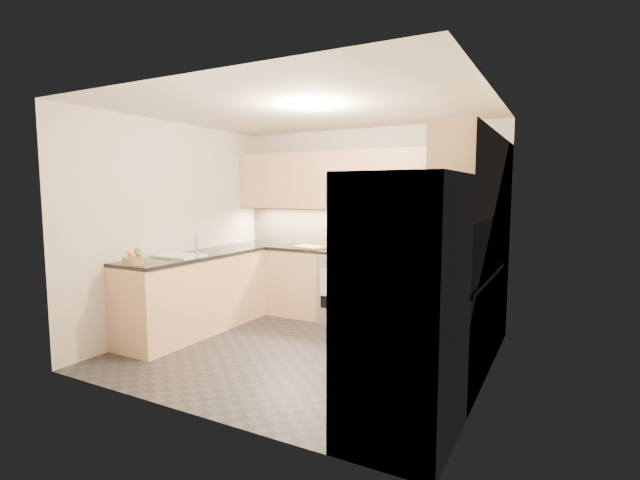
{
  "coord_description": "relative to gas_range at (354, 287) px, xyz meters",
  "views": [
    {
      "loc": [
        2.4,
        -4.08,
        1.68
      ],
      "look_at": [
        0.0,
        0.35,
        1.15
      ],
      "focal_mm": 26.0,
      "sensor_mm": 36.0,
      "label": 1
    }
  ],
  "objects": [
    {
      "name": "floor",
      "position": [
        0.0,
        -1.28,
        -0.46
      ],
      "size": [
        3.6,
        3.2,
        0.0
      ],
      "primitive_type": "cube",
      "color": "black",
      "rests_on": "ground"
    },
    {
      "name": "ceiling",
      "position": [
        0.0,
        -1.28,
        2.04
      ],
      "size": [
        3.6,
        3.2,
        0.02
      ],
      "primitive_type": "cube",
      "color": "beige",
      "rests_on": "wall_back"
    },
    {
      "name": "wall_back",
      "position": [
        0.0,
        0.32,
        0.79
      ],
      "size": [
        3.6,
        0.02,
        2.5
      ],
      "primitive_type": "cube",
      "color": "beige",
      "rests_on": "floor"
    },
    {
      "name": "wall_front",
      "position": [
        0.0,
        -2.88,
        0.79
      ],
      "size": [
        3.6,
        0.02,
        2.5
      ],
      "primitive_type": "cube",
      "color": "beige",
      "rests_on": "floor"
    },
    {
      "name": "wall_left",
      "position": [
        -1.8,
        -1.28,
        0.79
      ],
      "size": [
        0.02,
        3.2,
        2.5
      ],
      "primitive_type": "cube",
      "color": "beige",
      "rests_on": "floor"
    },
    {
      "name": "wall_right",
      "position": [
        1.8,
        -1.28,
        0.79
      ],
      "size": [
        0.02,
        3.2,
        2.5
      ],
      "primitive_type": "cube",
      "color": "beige",
      "rests_on": "floor"
    },
    {
      "name": "base_cab_back_left",
      "position": [
        -1.09,
        0.02,
        -0.01
      ],
      "size": [
        1.42,
        0.6,
        0.9
      ],
      "primitive_type": "cube",
      "color": "#DCAE84",
      "rests_on": "floor"
    },
    {
      "name": "base_cab_back_right",
      "position": [
        1.09,
        0.02,
        -0.01
      ],
      "size": [
        1.42,
        0.6,
        0.9
      ],
      "primitive_type": "cube",
      "color": "#DCAE84",
      "rests_on": "floor"
    },
    {
      "name": "base_cab_right",
      "position": [
        1.5,
        -1.12,
        -0.01
      ],
      "size": [
        0.6,
        1.7,
        0.9
      ],
      "primitive_type": "cube",
      "color": "#DCAE84",
      "rests_on": "floor"
    },
    {
      "name": "base_cab_peninsula",
      "position": [
        -1.5,
        -1.28,
        -0.01
      ],
      "size": [
        0.6,
        2.0,
        0.9
      ],
      "primitive_type": "cube",
      "color": "#DCAE84",
      "rests_on": "floor"
    },
    {
      "name": "countertop_back_left",
      "position": [
        -1.09,
        0.02,
        0.47
      ],
      "size": [
        1.42,
        0.63,
        0.04
      ],
      "primitive_type": "cube",
      "color": "black",
      "rests_on": "base_cab_back_left"
    },
    {
      "name": "countertop_back_right",
      "position": [
        1.09,
        0.02,
        0.47
      ],
      "size": [
        1.42,
        0.63,
        0.04
      ],
      "primitive_type": "cube",
      "color": "black",
      "rests_on": "base_cab_back_right"
    },
    {
      "name": "countertop_right",
      "position": [
        1.5,
        -1.12,
        0.47
      ],
      "size": [
        0.63,
        1.7,
        0.04
      ],
      "primitive_type": "cube",
      "color": "black",
      "rests_on": "base_cab_right"
    },
    {
      "name": "countertop_peninsula",
      "position": [
        -1.5,
        -1.28,
        0.47
      ],
      "size": [
        0.63,
        2.0,
        0.04
      ],
      "primitive_type": "cube",
      "color": "black",
      "rests_on": "base_cab_peninsula"
    },
    {
      "name": "upper_cab_back",
      "position": [
        0.0,
        0.15,
        1.37
      ],
      "size": [
        3.6,
        0.35,
        0.75
      ],
      "primitive_type": "cube",
      "color": "#DCAE84",
      "rests_on": "wall_back"
    },
    {
      "name": "upper_cab_right",
      "position": [
        1.62,
        -1.0,
        1.37
      ],
      "size": [
        0.35,
        1.95,
        0.75
      ],
      "primitive_type": "cube",
      "color": "#DCAE84",
      "rests_on": "wall_right"
    },
    {
      "name": "backsplash_back",
      "position": [
        0.0,
        0.32,
        0.74
      ],
      "size": [
        3.6,
        0.01,
        0.51
      ],
      "primitive_type": "cube",
      "color": "tan",
      "rests_on": "wall_back"
    },
    {
      "name": "backsplash_right",
      "position": [
        1.8,
        -0.82,
        0.74
      ],
      "size": [
        0.01,
        2.3,
        0.51
      ],
      "primitive_type": "cube",
      "color": "tan",
      "rests_on": "wall_right"
    },
    {
      "name": "gas_range",
      "position": [
        0.0,
        0.0,
        0.0
      ],
      "size": [
        0.76,
        0.65,
        0.91
      ],
      "primitive_type": "cube",
      "color": "#9B9FA3",
      "rests_on": "floor"
    },
    {
      "name": "range_cooktop",
      "position": [
        0.0,
        0.0,
        0.46
      ],
      "size": [
        0.76,
        0.65,
        0.03
      ],
      "primitive_type": "cube",
      "color": "black",
      "rests_on": "gas_range"
    },
    {
      "name": "oven_door_glass",
      "position": [
        0.0,
        -0.33,
        -0.01
      ],
      "size": [
        0.62,
        0.02,
        0.45
      ],
      "primitive_type": "cube",
      "color": "black",
      "rests_on": "gas_range"
    },
    {
      "name": "oven_handle",
      "position": [
        0.0,
        -0.35,
        0.26
      ],
      "size": [
        0.6,
        0.02,
        0.02
      ],
      "primitive_type": "cylinder",
      "rotation": [
        0.0,
        1.57,
        0.0
      ],
      "color": "#B2B5BA",
      "rests_on": "gas_range"
    },
    {
      "name": "microwave",
      "position": [
        0.0,
        0.12,
        1.24
      ],
      "size": [
        0.76,
        0.4,
        0.4
      ],
      "primitive_type": "cube",
      "color": "#93959A",
      "rests_on": "upper_cab_back"
    },
    {
      "name": "microwave_door",
      "position": [
        0.0,
        -0.08,
        1.24
      ],
      "size": [
        0.6,
        0.01,
        0.28
      ],
      "primitive_type": "cube",
      "color": "black",
      "rests_on": "microwave"
    },
    {
      "name": "refrigerator",
      "position": [
        1.45,
        -2.43,
        0.45
      ],
      "size": [
        0.7,
        0.9,
        1.8
      ],
      "primitive_type": "cube",
      "color": "#96979D",
      "rests_on": "floor"
    },
    {
      "name": "fridge_handle_left",
      "position": [
        1.08,
        -2.61,
        0.49
      ],
      "size": [
        0.02,
        0.02,
        1.2
      ],
      "primitive_type": "cylinder",
      "color": "#B2B5BA",
      "rests_on": "refrigerator"
    },
    {
      "name": "fridge_handle_right",
      "position": [
        1.08,
        -2.25,
        0.49
      ],
      "size": [
        0.02,
        0.02,
        1.2
      ],
      "primitive_type": "cylinder",
      "color": "#B2B5BA",
      "rests_on": "refrigerator"
    },
    {
      "name": "sink_basin",
      "position": [
        -1.5,
        -1.53,
        0.42
      ],
      "size": [
        0.52,
        0.38,
        0.16
      ],
      "primitive_type": "cube",
      "color": "white",
      "rests_on": "base_cab_peninsula"
    },
    {
      "name": "faucet",
      "position": [
        -1.24,
        -1.53,
        0.62
      ],
      "size": [
        0.03,
        0.03,
        0.28
      ],
      "primitive_type": "cylinder",
      "color": "silver",
      "rests_on": "countertop_peninsula"
    },
    {
      "name": "utensil_bowl",
      "position": [
        1.42,
        -0.04,
        0.56
      ],
      "size": [
        0.28,
        0.28,
        0.16
      ],
      "primitive_type": "cylinder",
      "rotation": [
        0.0,
        0.0,
        0.02
      ],
      "color": "#54A044",
      "rests_on": "countertop_back_right"
    },
    {
      "name": "cutting_board",
      "position": [
        -0.66,
        -0.02,
        0.49
      ],
      "size": [
        0.46,
        0.37,
        0.01
      ],
      "primitive_type": "cube",
      "rotation": [
        0.0,
        0.0,
        -0.23
      ],
      "color": "orange",
      "rests_on": "countertop_back_left"
    },
    {
      "name": "fruit_basket",
      "position": [
        -1.47,
        -2.18,
        0.52
      ],
      "size": [
        0.22,
        0.22,
        0.08
      ],
      "primitive_type": "cylinder",
      "rotation": [
        0.0,
        0.0,
        0.08
      ],
      "color": "olive",
      "rests_on": "countertop_peninsula"
    },
    {
      "name": "fruit_apple",
      "position": [
        -1.57,
        -2.05,
        0.6
      ],
      "size": [
        0.07,
        0.07,
        0.07
      ],
      "primitive_type": "sphere",
      "color": "red",
      "rests_on": "fruit_basket"
    },
    {
      "name": "fruit_pear",
      "position": [
        -1.45,
        -2.14,
        0.6
      ],
      "size": [
        0.07,
        0.07,
        0.07
      ],
      "primitive_type": "sphere",
      "color": "green",
      "rests_on": "fruit_basket"
    },
    {
      "name": "dish_towel_check",
      "position": [
        -0.21,
        -0.37,
        0.1
      ],
      "size": [
        0.17,
        0.01,
        0.32
      ],
      "primitive_type": "cube",
      "rotation": [
        0.0,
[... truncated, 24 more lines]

